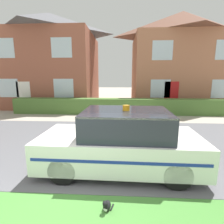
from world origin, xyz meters
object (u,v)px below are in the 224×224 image
object	(u,v)px
house_left	(52,60)
cat	(107,205)
police_car	(121,141)
house_right	(180,59)

from	to	relation	value
house_left	cat	bearing A→B (deg)	-65.16
police_car	house_right	xyz separation A→B (m)	(4.89, 11.29, 3.13)
police_car	cat	distance (m)	1.70
house_left	house_right	bearing A→B (deg)	1.76
cat	house_left	bearing A→B (deg)	-140.44
house_left	police_car	bearing A→B (deg)	-61.10
police_car	house_right	world-z (taller)	house_right
police_car	cat	world-z (taller)	police_car
police_car	cat	xyz separation A→B (m)	(-0.26, -1.55, -0.65)
cat	house_right	xyz separation A→B (m)	(5.15, 12.84, 3.78)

